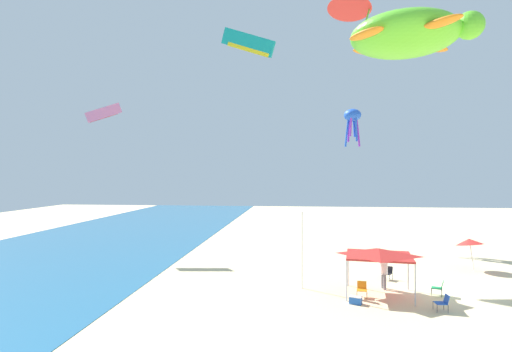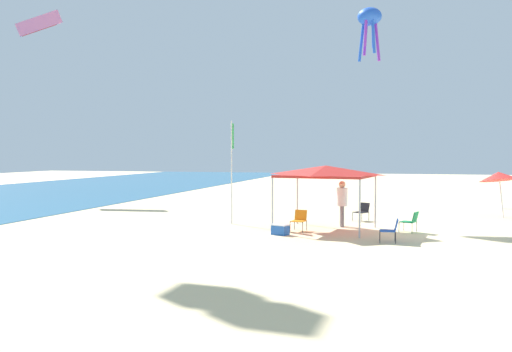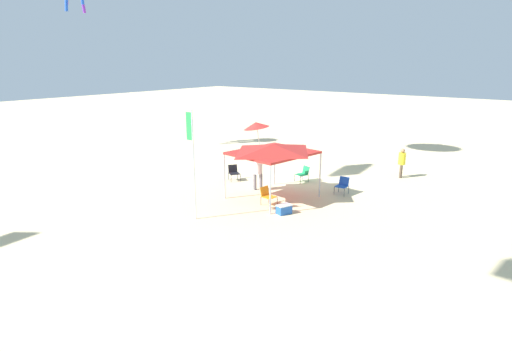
{
  "view_description": "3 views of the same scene",
  "coord_description": "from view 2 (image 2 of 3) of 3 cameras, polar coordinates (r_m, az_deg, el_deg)",
  "views": [
    {
      "loc": [
        -23.87,
        8.19,
        6.69
      ],
      "look_at": [
        1.59,
        10.83,
        6.59
      ],
      "focal_mm": 28.13,
      "sensor_mm": 36.0,
      "label": 1
    },
    {
      "loc": [
        -22.71,
        0.88,
        3.09
      ],
      "look_at": [
        -2.51,
        6.22,
        2.2
      ],
      "focal_mm": 38.05,
      "sensor_mm": 36.0,
      "label": 2
    },
    {
      "loc": [
        -12.23,
        19.55,
        6.36
      ],
      "look_at": [
        -2.15,
        6.31,
        1.8
      ],
      "focal_mm": 29.93,
      "sensor_mm": 36.0,
      "label": 3
    }
  ],
  "objects": [
    {
      "name": "folding_chair_near_cooler",
      "position": [
        25.19,
        11.11,
        -3.58
      ],
      "size": [
        0.8,
        0.77,
        0.82
      ],
      "rotation": [
        0.0,
        0.0,
        4.13
      ],
      "color": "black",
      "rests_on": "ground"
    },
    {
      "name": "person_near_umbrella",
      "position": [
        23.03,
        9.03,
        -2.5
      ],
      "size": [
        0.51,
        0.45,
        1.91
      ],
      "rotation": [
        0.0,
        0.0,
        0.15
      ],
      "color": "slate",
      "rests_on": "ground"
    },
    {
      "name": "cooler_box",
      "position": [
        20.58,
        2.56,
        -5.64
      ],
      "size": [
        0.61,
        0.73,
        0.4
      ],
      "color": "blue",
      "rests_on": "ground"
    },
    {
      "name": "banner_flag",
      "position": [
        23.59,
        -2.55,
        1.42
      ],
      "size": [
        0.36,
        0.06,
        4.48
      ],
      "color": "silver",
      "rests_on": "ground"
    },
    {
      "name": "folding_chair_left_of_tent",
      "position": [
        19.38,
        14.02,
        -5.4
      ],
      "size": [
        0.57,
        0.65,
        0.82
      ],
      "rotation": [
        0.0,
        0.0,
        3.19
      ],
      "color": "black",
      "rests_on": "ground"
    },
    {
      "name": "kite_octopus_blue",
      "position": [
        39.2,
        11.85,
        15.8
      ],
      "size": [
        1.64,
        1.64,
        3.63
      ],
      "rotation": [
        0.0,
        0.0,
        5.83
      ],
      "color": "blue"
    },
    {
      "name": "folding_chair_right_of_tent",
      "position": [
        21.66,
        4.59,
        -4.51
      ],
      "size": [
        0.69,
        0.61,
        0.82
      ],
      "rotation": [
        0.0,
        0.0,
        4.57
      ],
      "color": "black",
      "rests_on": "ground"
    },
    {
      "name": "canopy_tent",
      "position": [
        21.77,
        7.34,
        0.47
      ],
      "size": [
        3.52,
        3.87,
        2.6
      ],
      "rotation": [
        0.0,
        0.0,
        -0.15
      ],
      "color": "#B7B7BC",
      "rests_on": "ground"
    },
    {
      "name": "ground",
      "position": [
        22.95,
        16.95,
        -5.54
      ],
      "size": [
        120.0,
        120.0,
        0.1
      ],
      "primitive_type": "cube",
      "color": "beige"
    },
    {
      "name": "kite_parafoil_pink",
      "position": [
        42.91,
        -21.85,
        14.65
      ],
      "size": [
        1.44,
        3.08,
        1.95
      ],
      "rotation": [
        0.0,
        0.0,
        1.92
      ],
      "color": "pink"
    },
    {
      "name": "folding_chair_facing_ocean",
      "position": [
        22.02,
        15.97,
        -4.49
      ],
      "size": [
        0.71,
        0.77,
        0.82
      ],
      "rotation": [
        0.0,
        0.0,
        2.78
      ],
      "color": "black",
      "rests_on": "ground"
    },
    {
      "name": "beach_umbrella",
      "position": [
        28.64,
        24.15,
        -0.01
      ],
      "size": [
        1.86,
        1.83,
        2.39
      ],
      "color": "silver",
      "rests_on": "ground"
    }
  ]
}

